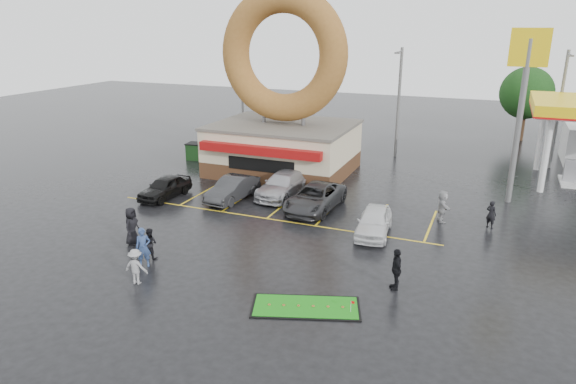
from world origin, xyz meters
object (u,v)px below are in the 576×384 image
at_px(car_silver, 283,184).
at_px(donut_shop, 283,114).
at_px(streetlight_mid, 399,100).
at_px(person_cameraman, 396,269).
at_px(streetlight_left, 242,93).
at_px(dumpster, 199,152).
at_px(shell_sign, 524,84).
at_px(car_black, 165,187).
at_px(car_white, 374,222).
at_px(person_blue, 143,247).
at_px(car_dgrey, 233,189).
at_px(putting_green, 306,307).
at_px(car_grey, 315,198).
at_px(streetlight_right, 560,107).

bearing_deg(car_silver, donut_shop, 116.28).
xyz_separation_m(streetlight_mid, person_cameraman, (4.56, -22.95, -3.86)).
relative_size(streetlight_left, dumpster, 5.00).
xyz_separation_m(car_silver, dumpster, (-10.18, 5.98, -0.11)).
relative_size(shell_sign, car_black, 2.56).
distance_m(car_black, person_cameraman, 17.45).
xyz_separation_m(streetlight_left, car_white, (16.30, -16.42, -4.07)).
relative_size(car_black, person_cameraman, 2.23).
bearing_deg(car_silver, car_white, -27.06).
bearing_deg(streetlight_left, person_blue, -73.31).
xyz_separation_m(person_blue, person_cameraman, (11.28, 2.33, -0.02)).
distance_m(streetlight_mid, car_white, 18.03).
height_order(streetlight_mid, car_dgrey, streetlight_mid).
xyz_separation_m(person_cameraman, putting_green, (-2.99, -2.93, -0.89)).
bearing_deg(person_cameraman, car_white, 179.34).
bearing_deg(putting_green, dumpster, 131.60).
xyz_separation_m(car_black, person_blue, (4.97, -8.68, 0.24)).
bearing_deg(car_grey, car_dgrey, -173.24).
height_order(car_silver, dumpster, car_silver).
relative_size(shell_sign, car_dgrey, 2.35).
bearing_deg(dumpster, donut_shop, -11.23).
bearing_deg(putting_green, streetlight_left, 122.05).
height_order(streetlight_mid, putting_green, streetlight_mid).
height_order(donut_shop, car_white, donut_shop).
bearing_deg(streetlight_left, person_cameraman, -49.78).
distance_m(car_dgrey, putting_green, 13.92).
relative_size(donut_shop, streetlight_mid, 1.50).
xyz_separation_m(streetlight_right, car_black, (-23.69, -17.60, -4.08)).
relative_size(shell_sign, streetlight_right, 1.18).
height_order(donut_shop, putting_green, donut_shop).
bearing_deg(car_dgrey, car_silver, 42.35).
bearing_deg(person_cameraman, car_dgrey, -145.53).
relative_size(streetlight_right, car_dgrey, 2.00).
bearing_deg(streetlight_right, car_silver, -139.64).
bearing_deg(streetlight_right, car_white, -117.78).
height_order(donut_shop, person_cameraman, donut_shop).
xyz_separation_m(car_dgrey, person_cameraman, (11.99, -7.67, 0.18)).
height_order(streetlight_right, person_blue, streetlight_right).
bearing_deg(donut_shop, streetlight_left, 135.22).
distance_m(shell_sign, car_white, 12.71).
relative_size(donut_shop, dumpster, 7.50).
distance_m(donut_shop, putting_green, 20.36).
bearing_deg(streetlight_right, shell_sign, -106.83).
distance_m(person_cameraman, dumpster, 25.03).
bearing_deg(car_white, person_blue, -144.71).
bearing_deg(car_white, car_dgrey, 161.79).
height_order(donut_shop, car_black, donut_shop).
bearing_deg(dumpster, streetlight_left, 75.03).
height_order(streetlight_left, car_black, streetlight_left).
distance_m(streetlight_right, putting_green, 29.22).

